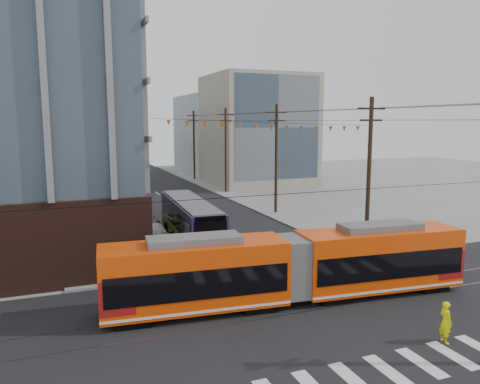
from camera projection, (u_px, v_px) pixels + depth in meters
name	position (u px, v px, depth m)	size (l,w,h in m)	color
ground	(358.00, 334.00, 20.68)	(160.00, 160.00, 0.00)	slate
bg_bldg_nw_near	(14.00, 124.00, 61.04)	(18.00, 16.00, 18.00)	#8C99A5
bg_bldg_ne_near	(257.00, 130.00, 69.44)	(14.00, 14.00, 16.00)	gray
bg_bldg_nw_far	(42.00, 117.00, 80.38)	(16.00, 18.00, 20.00)	gray
bg_bldg_ne_far	(225.00, 134.00, 88.72)	(16.00, 16.00, 14.00)	#8C99A5
utility_pole_far	(194.00, 146.00, 74.47)	(0.30, 0.30, 11.00)	black
streetcar	(292.00, 267.00, 24.16)	(19.23, 2.70, 3.71)	#E53E06
city_bus	(191.00, 221.00, 36.15)	(2.59, 11.95, 3.39)	#2E1C44
parked_car_silver	(182.00, 261.00, 29.03)	(1.59, 4.57, 1.51)	#ABACAC
parked_car_white	(153.00, 233.00, 36.32)	(2.12, 5.22, 1.51)	#BBB3B3
parked_car_grey	(144.00, 220.00, 41.09)	(2.32, 5.03, 1.40)	#5A5B5C
pedestrian	(446.00, 322.00, 19.78)	(0.66, 0.44, 1.82)	#F2FC09
jersey_barrier	(348.00, 239.00, 35.53)	(1.01, 4.47, 0.89)	gray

